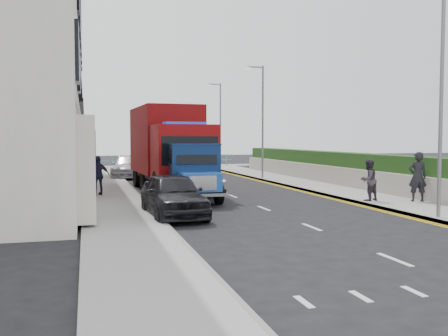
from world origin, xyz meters
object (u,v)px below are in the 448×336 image
bedford_lorry (194,176)px  lamp_far (219,121)px  lamp_near (438,91)px  parked_car_front (173,195)px  red_lorry (169,146)px  pedestrian_east_near (417,177)px  lamp_mid (261,115)px

bedford_lorry → lamp_far: bearing=73.9°
lamp_near → parked_car_front: size_ratio=1.65×
lamp_near → red_lorry: (-6.53, 11.06, -1.81)m
pedestrian_east_near → red_lorry: bearing=-24.3°
lamp_near → parked_car_front: 8.89m
lamp_near → bedford_lorry: lamp_near is taller
bedford_lorry → lamp_near: bearing=-44.1°
parked_car_front → pedestrian_east_near: (9.62, 0.45, 0.36)m
lamp_near → red_lorry: lamp_near is taller
red_lorry → parked_car_front: bearing=-101.2°
lamp_near → pedestrian_east_near: bearing=60.9°
lamp_mid → bedford_lorry: bearing=-123.3°
lamp_far → pedestrian_east_near: 22.82m
lamp_near → parked_car_front: (-7.70, 3.00, -3.28)m
lamp_mid → parked_car_front: bearing=-120.6°
parked_car_front → pedestrian_east_near: bearing=0.1°
lamp_near → red_lorry: bearing=120.5°
lamp_far → pedestrian_east_near: size_ratio=3.63×
lamp_mid → lamp_far: size_ratio=1.00×
lamp_far → lamp_near: bearing=-90.0°
lamp_near → lamp_far: 26.00m
lamp_mid → lamp_far: (0.00, 10.00, 0.00)m
red_lorry → lamp_near: bearing=-62.3°
lamp_near → lamp_far: bearing=90.0°
lamp_mid → pedestrian_east_near: lamp_mid is taller
lamp_far → bedford_lorry: (-6.27, -19.55, -2.93)m
lamp_mid → lamp_near: bearing=-90.0°
lamp_near → parked_car_front: lamp_near is taller
bedford_lorry → red_lorry: (-0.25, 4.61, 1.13)m
bedford_lorry → pedestrian_east_near: 8.73m
lamp_near → red_lorry: size_ratio=0.88×
pedestrian_east_near → lamp_far: bearing=-67.4°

